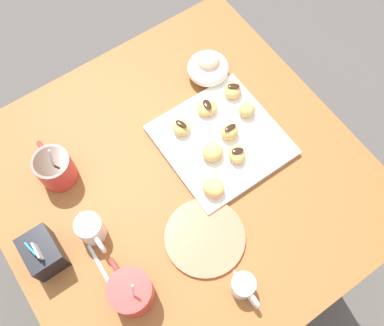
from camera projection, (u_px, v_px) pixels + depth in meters
ground_plane at (185, 249)px, 1.73m from camera, size 8.00×8.00×0.00m
dining_table at (181, 199)px, 1.18m from camera, size 0.85×0.86×0.75m
pastry_plate_square at (221, 140)px, 1.08m from camera, size 0.28×0.28×0.02m
coffee_mug_red_left at (131, 291)px, 0.89m from camera, size 0.13×0.09×0.14m
coffee_mug_red_right at (54, 168)px, 1.01m from camera, size 0.13×0.09×0.14m
cream_pitcher_white at (91, 229)px, 0.96m from camera, size 0.10×0.06×0.07m
sugar_caddy at (43, 253)px, 0.93m from camera, size 0.09×0.07×0.11m
ice_cream_bowl at (208, 67)px, 1.14m from camera, size 0.11×0.11×0.08m
chocolate_sauce_pitcher at (243, 286)px, 0.91m from camera, size 0.09×0.05×0.06m
saucer_coral_left at (205, 237)px, 0.98m from camera, size 0.18×0.18×0.01m
loose_spoon_near_saucer at (110, 284)px, 0.94m from camera, size 0.16×0.02×0.01m
beignet_0 at (213, 153)px, 1.04m from camera, size 0.07×0.07×0.04m
beignet_1 at (230, 132)px, 1.06m from camera, size 0.04×0.05×0.04m
chocolate_drizzle_1 at (230, 128)px, 1.04m from camera, size 0.01×0.03×0.00m
beignet_2 at (247, 109)px, 1.09m from camera, size 0.05×0.05×0.04m
beignet_3 at (181, 128)px, 1.07m from camera, size 0.05×0.05×0.03m
chocolate_drizzle_3 at (181, 124)px, 1.05m from camera, size 0.03×0.02×0.00m
beignet_4 at (237, 154)px, 1.04m from camera, size 0.06×0.06×0.03m
chocolate_drizzle_4 at (238, 151)px, 1.02m from camera, size 0.03×0.03×0.00m
beignet_5 at (233, 90)px, 1.11m from camera, size 0.07×0.06×0.03m
chocolate_drizzle_5 at (234, 86)px, 1.09m from camera, size 0.03×0.03×0.00m
beignet_6 at (207, 108)px, 1.09m from camera, size 0.06×0.06×0.03m
chocolate_drizzle_6 at (207, 105)px, 1.08m from camera, size 0.03×0.02×0.00m
beignet_7 at (214, 188)px, 1.00m from camera, size 0.07×0.06×0.04m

